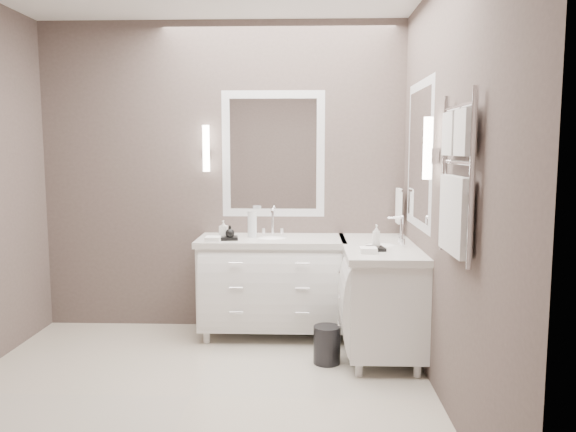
{
  "coord_description": "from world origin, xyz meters",
  "views": [
    {
      "loc": [
        0.74,
        -3.45,
        1.6
      ],
      "look_at": [
        0.61,
        0.7,
        1.1
      ],
      "focal_mm": 35.0,
      "sensor_mm": 36.0,
      "label": 1
    }
  ],
  "objects_px": {
    "vanity_back": "(272,280)",
    "towel_ladder": "(456,187)",
    "vanity_right": "(380,290)",
    "waste_bin": "(327,345)"
  },
  "relations": [
    {
      "from": "vanity_back",
      "to": "towel_ladder",
      "type": "bearing_deg",
      "value": -55.9
    },
    {
      "from": "towel_ladder",
      "to": "vanity_back",
      "type": "bearing_deg",
      "value": 124.1
    },
    {
      "from": "vanity_back",
      "to": "vanity_right",
      "type": "height_order",
      "value": "same"
    },
    {
      "from": "towel_ladder",
      "to": "waste_bin",
      "type": "bearing_deg",
      "value": 122.95
    },
    {
      "from": "vanity_back",
      "to": "towel_ladder",
      "type": "distance_m",
      "value": 2.16
    },
    {
      "from": "vanity_right",
      "to": "waste_bin",
      "type": "xyz_separation_m",
      "value": [
        -0.43,
        -0.3,
        -0.34
      ]
    },
    {
      "from": "vanity_right",
      "to": "waste_bin",
      "type": "height_order",
      "value": "vanity_right"
    },
    {
      "from": "vanity_back",
      "to": "vanity_right",
      "type": "bearing_deg",
      "value": -20.38
    },
    {
      "from": "vanity_right",
      "to": "vanity_back",
      "type": "bearing_deg",
      "value": 159.62
    },
    {
      "from": "vanity_back",
      "to": "waste_bin",
      "type": "bearing_deg",
      "value": -54.1
    }
  ]
}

